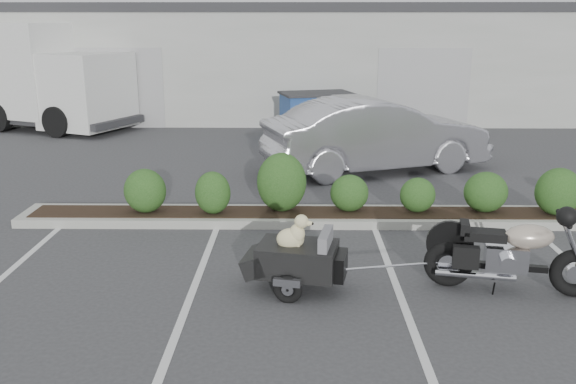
{
  "coord_description": "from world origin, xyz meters",
  "views": [
    {
      "loc": [
        -0.15,
        -8.08,
        3.41
      ],
      "look_at": [
        -0.28,
        1.4,
        0.75
      ],
      "focal_mm": 38.0,
      "sensor_mm": 36.0,
      "label": 1
    }
  ],
  "objects_px": {
    "sedan": "(376,135)",
    "motorcycle": "(512,255)",
    "pet_trailer": "(296,258)",
    "delivery_truck": "(28,78)",
    "dumpster": "(316,115)"
  },
  "relations": [
    {
      "from": "sedan",
      "to": "dumpster",
      "type": "xyz_separation_m",
      "value": [
        -1.26,
        4.21,
        -0.16
      ]
    },
    {
      "from": "motorcycle",
      "to": "delivery_truck",
      "type": "bearing_deg",
      "value": 143.31
    },
    {
      "from": "pet_trailer",
      "to": "delivery_truck",
      "type": "relative_size",
      "value": 0.23
    },
    {
      "from": "motorcycle",
      "to": "pet_trailer",
      "type": "bearing_deg",
      "value": -169.44
    },
    {
      "from": "sedan",
      "to": "motorcycle",
      "type": "bearing_deg",
      "value": 168.1
    },
    {
      "from": "pet_trailer",
      "to": "dumpster",
      "type": "distance_m",
      "value": 10.9
    },
    {
      "from": "motorcycle",
      "to": "pet_trailer",
      "type": "height_order",
      "value": "motorcycle"
    },
    {
      "from": "motorcycle",
      "to": "sedan",
      "type": "height_order",
      "value": "sedan"
    },
    {
      "from": "pet_trailer",
      "to": "sedan",
      "type": "xyz_separation_m",
      "value": [
        1.87,
        6.67,
        0.41
      ]
    },
    {
      "from": "dumpster",
      "to": "delivery_truck",
      "type": "relative_size",
      "value": 0.31
    },
    {
      "from": "sedan",
      "to": "dumpster",
      "type": "height_order",
      "value": "sedan"
    },
    {
      "from": "sedan",
      "to": "dumpster",
      "type": "bearing_deg",
      "value": -2.99
    },
    {
      "from": "motorcycle",
      "to": "delivery_truck",
      "type": "xyz_separation_m",
      "value": [
        -11.65,
        12.84,
        1.11
      ]
    },
    {
      "from": "sedan",
      "to": "delivery_truck",
      "type": "xyz_separation_m",
      "value": [
        -10.74,
        6.14,
        0.76
      ]
    },
    {
      "from": "delivery_truck",
      "to": "motorcycle",
      "type": "bearing_deg",
      "value": -24.48
    }
  ]
}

